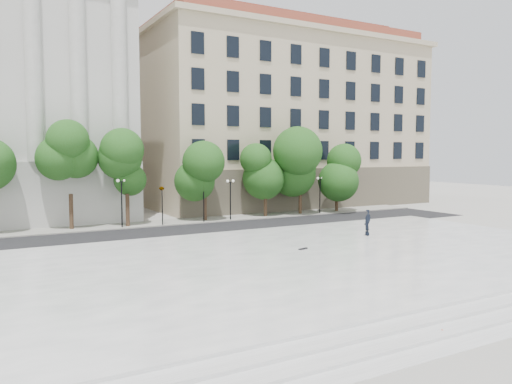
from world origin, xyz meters
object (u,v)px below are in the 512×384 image
at_px(person_lying, 367,232).
at_px(skateboard, 303,249).
at_px(traffic_light_west, 162,186).
at_px(traffic_light_east, 204,186).

height_order(person_lying, skateboard, person_lying).
relative_size(traffic_light_west, skateboard, 5.76).
bearing_deg(person_lying, skateboard, 160.45).
bearing_deg(traffic_light_east, skateboard, -91.85).
bearing_deg(skateboard, traffic_light_west, 86.46).
height_order(traffic_light_east, person_lying, traffic_light_east).
relative_size(person_lying, skateboard, 2.65).
xyz_separation_m(traffic_light_east, skateboard, (-0.57, -17.59, -3.13)).
xyz_separation_m(traffic_light_west, skateboard, (3.58, -17.59, -3.26)).
bearing_deg(traffic_light_west, skateboard, -78.49).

